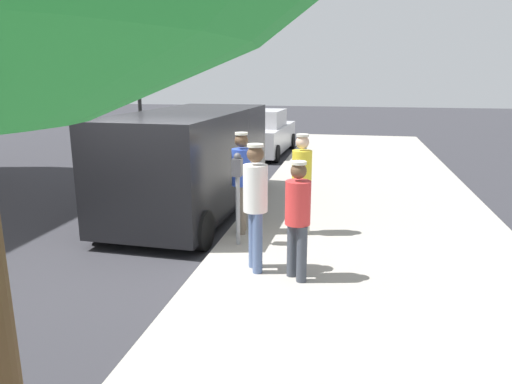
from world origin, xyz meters
The scene contains 10 objects.
ground_plane centered at (0.00, 0.00, 0.00)m, with size 80.00×80.00×0.00m, color #2D2D33.
sidewalk_slab centered at (3.50, 0.00, 0.07)m, with size 5.00×32.00×0.15m, color #9E998E.
parking_meter_near centered at (1.35, 0.62, 1.18)m, with size 0.14×0.18×1.52m.
pedestrian_in_red centered at (2.45, -0.53, 1.08)m, with size 0.34×0.34×1.63m.
pedestrian_in_white centered at (1.84, -0.35, 1.20)m, with size 0.34×0.34×1.81m.
pedestrian_in_blue centered at (1.27, 1.24, 1.17)m, with size 0.34×0.36×1.77m.
pedestrian_in_yellow centered at (2.29, 1.38, 1.16)m, with size 0.34×0.34×1.75m.
parked_van centered at (-0.15, 2.73, 1.15)m, with size 2.28×5.27×2.15m.
parked_sedan_ahead centered at (-0.19, 10.63, 0.75)m, with size 2.07×4.46×1.65m.
traffic_light_corner centered at (-6.74, 12.58, 3.52)m, with size 2.48×0.42×5.20m.
Camera 1 is at (3.10, -6.48, 2.84)m, focal length 32.94 mm.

